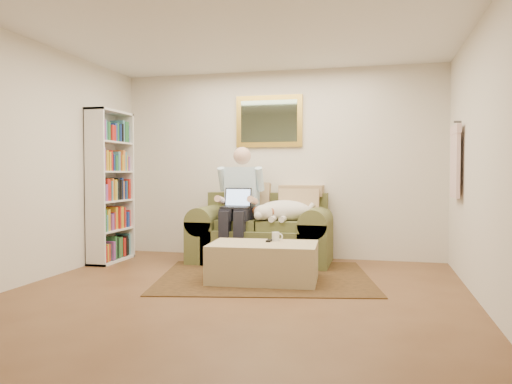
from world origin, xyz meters
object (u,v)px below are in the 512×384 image
at_px(ottoman, 263,262).
at_px(coffee_mug, 276,237).
at_px(laptop, 237,203).
at_px(bookshelf, 110,186).
at_px(sofa, 262,239).
at_px(sleeping_dog, 285,211).
at_px(seated_man, 238,205).

bearing_deg(ottoman, coffee_mug, 64.75).
height_order(laptop, bookshelf, bookshelf).
distance_m(sofa, sleeping_dog, 0.51).
relative_size(seated_man, bookshelf, 0.76).
distance_m(sleeping_dog, coffee_mug, 0.88).
xyz_separation_m(sofa, coffee_mug, (0.38, -0.94, 0.16)).
height_order(sofa, sleeping_dog, sofa).
xyz_separation_m(sleeping_dog, bookshelf, (-2.29, -0.32, 0.31)).
bearing_deg(coffee_mug, ottoman, -115.25).
height_order(laptop, sleeping_dog, laptop).
bearing_deg(sofa, seated_man, -148.55).
height_order(ottoman, bookshelf, bookshelf).
bearing_deg(laptop, sleeping_dog, 13.64).
height_order(ottoman, coffee_mug, coffee_mug).
xyz_separation_m(sofa, ottoman, (0.28, -1.14, -0.10)).
relative_size(laptop, sleeping_dog, 0.47).
height_order(seated_man, ottoman, seated_man).
bearing_deg(sofa, coffee_mug, -68.01).
distance_m(seated_man, coffee_mug, 1.05).
xyz_separation_m(laptop, sleeping_dog, (0.60, 0.14, -0.11)).
bearing_deg(laptop, coffee_mug, -47.17).
relative_size(sleeping_dog, bookshelf, 0.37).
bearing_deg(sofa, laptop, -138.98).
relative_size(sleeping_dog, ottoman, 0.65).
distance_m(coffee_mug, bookshelf, 2.46).
bearing_deg(bookshelf, ottoman, -17.95).
height_order(laptop, coffee_mug, laptop).
bearing_deg(laptop, bookshelf, -174.17).
height_order(sofa, coffee_mug, sofa).
bearing_deg(coffee_mug, sofa, 111.99).
bearing_deg(coffee_mug, seated_man, 130.13).
distance_m(sleeping_dog, ottoman, 1.15).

